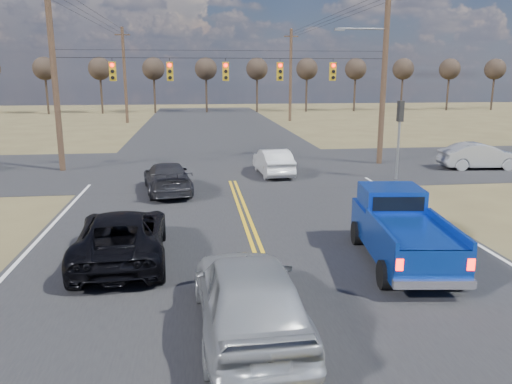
{
  "coord_description": "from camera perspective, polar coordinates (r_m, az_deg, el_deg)",
  "views": [
    {
      "loc": [
        -1.78,
        -9.94,
        5.14
      ],
      "look_at": [
        0.11,
        5.35,
        1.5
      ],
      "focal_mm": 35.0,
      "sensor_mm": 36.0,
      "label": 1
    }
  ],
  "objects": [
    {
      "name": "treeline",
      "position": [
        36.95,
        -4.41,
        14.12
      ],
      "size": [
        87.0,
        117.8,
        7.4
      ],
      "color": "#33261C",
      "rests_on": "ground"
    },
    {
      "name": "pickup_truck",
      "position": [
        14.44,
        16.22,
        -4.21
      ],
      "size": [
        2.49,
        5.26,
        1.91
      ],
      "rotation": [
        0.0,
        0.0,
        -0.12
      ],
      "color": "black",
      "rests_on": "ground"
    },
    {
      "name": "white_car_queue",
      "position": [
        26.14,
        1.97,
        3.47
      ],
      "size": [
        1.68,
        4.23,
        1.37
      ],
      "primitive_type": "imported",
      "rotation": [
        0.0,
        0.0,
        3.2
      ],
      "color": "silver",
      "rests_on": "ground"
    },
    {
      "name": "signal_gantry",
      "position": [
        27.82,
        -2.4,
        13.12
      ],
      "size": [
        19.6,
        4.83,
        10.0
      ],
      "color": "#473323",
      "rests_on": "ground"
    },
    {
      "name": "silver_suv",
      "position": [
        10.15,
        -0.84,
        -11.63
      ],
      "size": [
        2.22,
        5.14,
        1.73
      ],
      "primitive_type": "imported",
      "rotation": [
        0.0,
        0.0,
        3.18
      ],
      "color": "#A1A5A9",
      "rests_on": "ground"
    },
    {
      "name": "road_main",
      "position": [
        20.67,
        -1.87,
        -1.11
      ],
      "size": [
        14.0,
        120.0,
        0.02
      ],
      "primitive_type": "cube",
      "color": "#28282B",
      "rests_on": "ground"
    },
    {
      "name": "utility_poles",
      "position": [
        27.0,
        -3.35,
        13.45
      ],
      "size": [
        19.6,
        58.32,
        10.0
      ],
      "color": "#473323",
      "rests_on": "ground"
    },
    {
      "name": "road_cross",
      "position": [
        28.46,
        -3.34,
        2.86
      ],
      "size": [
        120.0,
        12.0,
        0.02
      ],
      "primitive_type": "cube",
      "color": "#28282B",
      "rests_on": "ground"
    },
    {
      "name": "cross_car_east_near",
      "position": [
        30.43,
        24.26,
        3.77
      ],
      "size": [
        1.85,
        4.49,
        1.44
      ],
      "primitive_type": "imported",
      "rotation": [
        0.0,
        0.0,
        1.5
      ],
      "color": "#9C9FA3",
      "rests_on": "ground"
    },
    {
      "name": "dgrey_car_queue",
      "position": [
        22.47,
        -10.1,
        1.63
      ],
      "size": [
        2.56,
        4.89,
        1.35
      ],
      "primitive_type": "imported",
      "rotation": [
        0.0,
        0.0,
        3.29
      ],
      "color": "#2D2D31",
      "rests_on": "ground"
    },
    {
      "name": "ground",
      "position": [
        11.33,
        2.87,
        -13.69
      ],
      "size": [
        160.0,
        160.0,
        0.0
      ],
      "primitive_type": "plane",
      "color": "brown",
      "rests_on": "ground"
    },
    {
      "name": "black_suv",
      "position": [
        14.55,
        -15.1,
        -4.86
      ],
      "size": [
        2.66,
        5.31,
        1.44
      ],
      "primitive_type": "imported",
      "rotation": [
        0.0,
        0.0,
        3.19
      ],
      "color": "black",
      "rests_on": "ground"
    }
  ]
}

